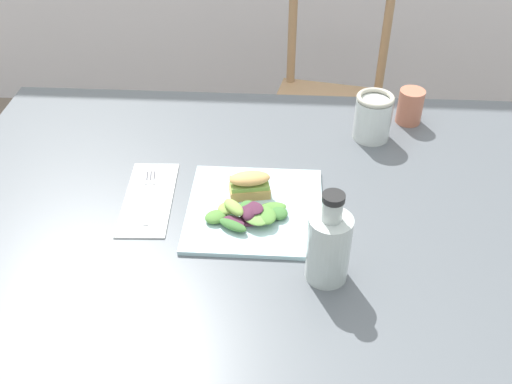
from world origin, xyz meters
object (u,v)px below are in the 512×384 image
at_px(chair_wooden_far, 328,104).
at_px(sandwich_half_front, 250,184).
at_px(fork_on_napkin, 149,192).
at_px(dining_table, 263,249).
at_px(mason_jar_iced_tea, 373,119).
at_px(bottle_cold_brew, 328,249).
at_px(plate_lunch, 255,209).
at_px(cup_extra_side, 410,106).

relative_size(chair_wooden_far, sandwich_half_front, 9.26).
xyz_separation_m(sandwich_half_front, fork_on_napkin, (-0.22, -0.00, -0.03)).
relative_size(dining_table, fork_on_napkin, 7.66).
bearing_deg(chair_wooden_far, mason_jar_iced_tea, -85.03).
distance_m(bottle_cold_brew, mason_jar_iced_tea, 0.50).
xyz_separation_m(chair_wooden_far, fork_on_napkin, (-0.44, -0.93, 0.30)).
height_order(chair_wooden_far, plate_lunch, chair_wooden_far).
bearing_deg(sandwich_half_front, chair_wooden_far, 76.44).
relative_size(sandwich_half_front, fork_on_napkin, 0.51).
height_order(dining_table, cup_extra_side, cup_extra_side).
bearing_deg(dining_table, plate_lunch, 159.58).
xyz_separation_m(chair_wooden_far, mason_jar_iced_tea, (0.06, -0.67, 0.34)).
bearing_deg(mason_jar_iced_tea, dining_table, -129.00).
xyz_separation_m(dining_table, cup_extra_side, (0.35, 0.39, 0.15)).
bearing_deg(bottle_cold_brew, plate_lunch, 129.13).
bearing_deg(dining_table, sandwich_half_front, 122.31).
relative_size(bottle_cold_brew, mason_jar_iced_tea, 1.65).
distance_m(plate_lunch, sandwich_half_front, 0.06).
distance_m(plate_lunch, bottle_cold_brew, 0.24).
height_order(sandwich_half_front, mason_jar_iced_tea, mason_jar_iced_tea).
distance_m(dining_table, mason_jar_iced_tea, 0.43).
bearing_deg(mason_jar_iced_tea, bottle_cold_brew, -104.70).
height_order(mason_jar_iced_tea, cup_extra_side, mason_jar_iced_tea).
height_order(fork_on_napkin, bottle_cold_brew, bottle_cold_brew).
height_order(dining_table, bottle_cold_brew, bottle_cold_brew).
distance_m(bottle_cold_brew, cup_extra_side, 0.60).
bearing_deg(fork_on_napkin, plate_lunch, -10.43).
relative_size(fork_on_napkin, bottle_cold_brew, 0.97).
bearing_deg(dining_table, chair_wooden_far, 78.89).
xyz_separation_m(plate_lunch, sandwich_half_front, (-0.01, 0.04, 0.03)).
bearing_deg(sandwich_half_front, fork_on_napkin, -179.87).
height_order(chair_wooden_far, mason_jar_iced_tea, chair_wooden_far).
xyz_separation_m(chair_wooden_far, bottle_cold_brew, (-0.07, -1.15, 0.36)).
xyz_separation_m(dining_table, chair_wooden_far, (0.19, 0.98, -0.19)).
xyz_separation_m(sandwich_half_front, bottle_cold_brew, (0.16, -0.22, 0.03)).
distance_m(dining_table, cup_extra_side, 0.55).
xyz_separation_m(bottle_cold_brew, mason_jar_iced_tea, (0.13, 0.48, -0.01)).
height_order(sandwich_half_front, bottle_cold_brew, bottle_cold_brew).
distance_m(fork_on_napkin, mason_jar_iced_tea, 0.57).
distance_m(chair_wooden_far, sandwich_half_front, 1.01).
bearing_deg(cup_extra_side, sandwich_half_front, -138.67).
bearing_deg(dining_table, mason_jar_iced_tea, 51.00).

